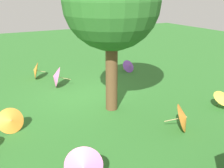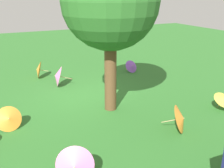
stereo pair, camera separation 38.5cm
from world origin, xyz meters
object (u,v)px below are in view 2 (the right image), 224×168
at_px(shade_tree, 110,2).
at_px(parasol_orange_1, 38,70).
at_px(parasol_orange_0, 9,119).
at_px(parasol_purple_1, 132,66).
at_px(parasol_pink_1, 57,76).
at_px(parasol_orange_4, 181,119).
at_px(parasol_yellow_0, 224,99).
at_px(parasol_pink_0, 75,166).

distance_m(shade_tree, parasol_orange_1, 5.99).
xyz_separation_m(parasol_orange_0, parasol_purple_1, (-6.39, -3.77, -0.05)).
distance_m(parasol_pink_1, parasol_orange_4, 6.04).
bearing_deg(parasol_yellow_0, parasol_pink_1, -48.29).
relative_size(parasol_pink_1, parasol_purple_1, 1.31).
bearing_deg(parasol_purple_1, shade_tree, 50.95).
distance_m(shade_tree, parasol_orange_4, 4.18).
xyz_separation_m(shade_tree, parasol_yellow_0, (-3.49, 1.84, -3.23)).
height_order(parasol_purple_1, parasol_orange_4, parasol_orange_4).
relative_size(parasol_pink_0, parasol_orange_0, 1.13).
bearing_deg(parasol_pink_1, parasol_yellow_0, 131.71).
xyz_separation_m(shade_tree, parasol_pink_1, (1.03, -3.22, -3.18)).
xyz_separation_m(parasol_pink_0, parasol_pink_1, (-1.38, -6.46, 0.04)).
height_order(parasol_yellow_0, parasol_orange_0, parasol_orange_0).
relative_size(parasol_orange_0, parasol_orange_4, 0.89).
distance_m(shade_tree, parasol_pink_1, 4.64).
height_order(parasol_pink_0, parasol_orange_4, parasol_pink_0).
height_order(shade_tree, parasol_orange_4, shade_tree).
bearing_deg(parasol_orange_4, parasol_pink_0, 13.02).
bearing_deg(parasol_pink_1, parasol_orange_4, 110.99).
height_order(parasol_orange_0, parasol_pink_1, parasol_pink_1).
bearing_deg(parasol_pink_1, parasol_orange_1, -72.39).
bearing_deg(parasol_pink_1, shade_tree, 107.66).
bearing_deg(parasol_orange_1, parasol_yellow_0, 127.02).
bearing_deg(parasol_orange_0, parasol_purple_1, -149.44).
bearing_deg(parasol_purple_1, parasol_orange_4, 73.14).
bearing_deg(shade_tree, parasol_pink_1, -72.34).
distance_m(parasol_pink_1, parasol_purple_1, 4.04).
bearing_deg(parasol_pink_1, parasol_purple_1, -173.52).
distance_m(parasol_pink_0, parasol_purple_1, 8.77).
xyz_separation_m(parasol_orange_0, parasol_orange_4, (-4.54, 2.33, 0.06)).
xyz_separation_m(parasol_orange_0, parasol_pink_1, (-2.37, -3.31, 0.09)).
distance_m(parasol_purple_1, parasol_orange_4, 6.37).
height_order(shade_tree, parasol_purple_1, shade_tree).
distance_m(parasol_yellow_0, parasol_orange_0, 7.11).
bearing_deg(shade_tree, parasol_purple_1, -129.05).
height_order(parasol_pink_1, parasol_orange_4, parasol_pink_1).
bearing_deg(parasol_purple_1, parasol_pink_1, 6.48).
bearing_deg(parasol_yellow_0, parasol_orange_0, -14.26).
relative_size(shade_tree, parasol_orange_0, 6.44).
distance_m(parasol_pink_0, parasol_pink_1, 6.61).
relative_size(parasol_pink_0, parasol_orange_1, 1.05).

